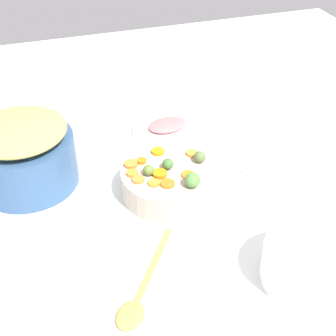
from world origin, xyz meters
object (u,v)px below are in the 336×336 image
serving_bowl_carrots (168,182)px  ham_plate (168,130)px  metal_pot (26,161)px  wooden_spoon (138,298)px  casserole_dish (307,265)px

serving_bowl_carrots → ham_plate: bearing=161.8°
metal_pot → wooden_spoon: metal_pot is taller
serving_bowl_carrots → casserole_dish: (0.37, 0.20, 0.01)m
casserole_dish → ham_plate: (-0.67, -0.10, -0.04)m
wooden_spoon → serving_bowl_carrots: bearing=151.8°
casserole_dish → ham_plate: 0.68m
wooden_spoon → ham_plate: bearing=156.5°
metal_pot → ham_plate: (-0.13, 0.45, -0.07)m
serving_bowl_carrots → metal_pot: (-0.17, -0.35, 0.03)m
casserole_dish → metal_pot: bearing=-134.5°
wooden_spoon → ham_plate: same height
metal_pot → wooden_spoon: size_ratio=1.05×
metal_pot → ham_plate: size_ratio=1.17×
ham_plate → serving_bowl_carrots: bearing=-18.2°
casserole_dish → ham_plate: casserole_dish is taller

